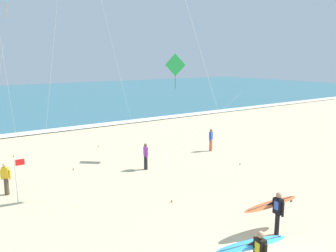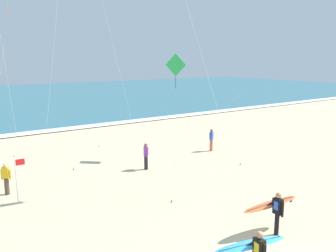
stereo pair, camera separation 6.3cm
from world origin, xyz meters
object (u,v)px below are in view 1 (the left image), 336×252
bystander_purple_top (146,156)px  kite_diamond_emerald_low (177,67)px  surfer_lead (274,208)px  surfer_trailing (256,249)px  bystander_blue_top (211,140)px  lifeguard_flag (17,176)px  kite_diamond_cobalt_mid (6,1)px  bystander_yellow_top (6,179)px

bystander_purple_top → kite_diamond_emerald_low: bearing=21.9°
surfer_lead → kite_diamond_emerald_low: bearing=72.7°
surfer_trailing → bystander_blue_top: size_ratio=1.64×
surfer_lead → bystander_purple_top: (0.15, 9.41, -0.24)m
bystander_purple_top → lifeguard_flag: (-7.31, -0.88, 0.45)m
kite_diamond_cobalt_mid → bystander_yellow_top: 12.06m
bystander_yellow_top → lifeguard_flag: size_ratio=0.76×
bystander_purple_top → bystander_blue_top: same height
bystander_purple_top → lifeguard_flag: lifeguard_flag is taller
bystander_yellow_top → bystander_purple_top: bearing=-3.7°
kite_diamond_cobalt_mid → bystander_blue_top: bearing=-31.2°
bystander_blue_top → lifeguard_flag: lifeguard_flag is taller
surfer_lead → kite_diamond_emerald_low: 12.21m
kite_diamond_emerald_low → bystander_yellow_top: (-10.74, -0.79, -5.12)m
surfer_trailing → bystander_yellow_top: bearing=111.9°
bystander_blue_top → lifeguard_flag: 13.45m
surfer_lead → bystander_purple_top: bearing=89.1°
surfer_lead → bystander_yellow_top: surfer_lead is taller
surfer_trailing → lifeguard_flag: size_ratio=1.24×
kite_diamond_cobalt_mid → kite_diamond_emerald_low: kite_diamond_cobalt_mid is taller
bystander_blue_top → kite_diamond_emerald_low: bearing=174.0°
bystander_blue_top → lifeguard_flag: (-13.32, -1.86, 0.45)m
kite_diamond_emerald_low → bystander_purple_top: bearing=-158.1°
surfer_lead → kite_diamond_emerald_low: size_ratio=0.38×
bystander_purple_top → surfer_trailing: bearing=-105.1°
surfer_lead → kite_diamond_cobalt_mid: (-5.29, 17.31, 9.04)m
surfer_lead → surfer_trailing: bearing=-150.9°
surfer_lead → bystander_blue_top: size_ratio=1.65×
surfer_trailing → bystander_blue_top: surfer_trailing is taller
bystander_purple_top → bystander_blue_top: bearing=9.2°
kite_diamond_cobalt_mid → bystander_purple_top: kite_diamond_cobalt_mid is taller
bystander_yellow_top → bystander_blue_top: size_ratio=1.00×
kite_diamond_emerald_low → bystander_blue_top: size_ratio=4.29×
surfer_trailing → kite_diamond_cobalt_mid: 21.08m
surfer_lead → bystander_purple_top: size_ratio=1.65×
surfer_trailing → lifeguard_flag: 11.00m
surfer_lead → bystander_yellow_top: size_ratio=1.65×
surfer_trailing → bystander_purple_top: (2.97, 10.98, -0.24)m
surfer_lead → bystander_purple_top: 9.41m
surfer_lead → kite_diamond_emerald_low: (3.32, 10.68, 4.88)m
kite_diamond_emerald_low → bystander_yellow_top: bearing=-175.8°
surfer_trailing → kite_diamond_cobalt_mid: kite_diamond_cobalt_mid is taller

